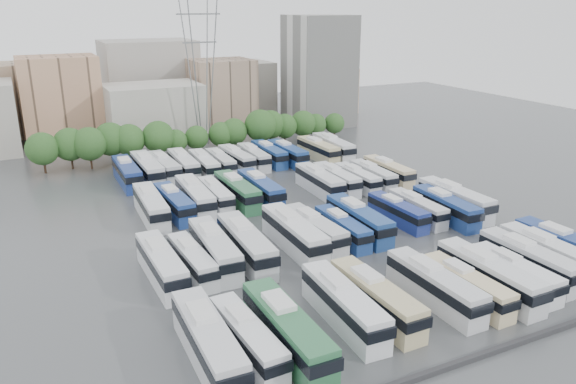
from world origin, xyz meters
name	(u,v)px	position (x,y,z in m)	size (l,w,h in m)	color
ground	(306,225)	(0.00, 0.00, 0.00)	(220.00, 220.00, 0.00)	#424447
parapet	(487,353)	(0.00, -33.00, 0.25)	(56.00, 0.50, 0.50)	#2D2D30
tree_line	(192,134)	(-2.94, 42.08, 4.38)	(64.65, 7.98, 8.21)	black
city_buildings	(135,96)	(-7.46, 71.86, 7.87)	(102.00, 35.00, 20.00)	#9E998E
apartment_tower	(319,71)	(34.00, 58.00, 13.00)	(14.00, 14.00, 26.00)	silver
electricity_pylon	(200,55)	(2.00, 50.00, 18.66)	(9.00, 6.91, 33.83)	slate
bus_r0_s0	(208,341)	(-21.58, -23.51, 2.06)	(3.23, 13.42, 4.19)	silver
bus_r0_s1	(247,338)	(-18.31, -23.98, 1.76)	(3.02, 11.52, 3.58)	silver
bus_r0_s2	(287,330)	(-14.99, -24.85, 2.08)	(2.99, 13.50, 4.23)	#2D6A41
bus_r0_s4	(344,305)	(-8.32, -23.19, 1.99)	(3.40, 13.00, 4.04)	silver
bus_r0_s5	(376,298)	(-4.88, -23.37, 1.95)	(2.92, 12.70, 3.97)	#C4B687
bus_r0_s7	(435,286)	(1.77, -23.92, 1.94)	(2.81, 12.60, 3.95)	silver
bus_r0_s8	(467,286)	(4.93, -25.02, 1.72)	(2.65, 11.22, 3.51)	beige
bus_r0_s9	(489,275)	(8.19, -24.72, 2.01)	(2.95, 13.09, 4.10)	silver
bus_r0_s10	(515,273)	(11.59, -25.06, 1.68)	(2.54, 10.96, 3.43)	white
bus_r0_s11	(529,260)	(14.96, -23.75, 1.91)	(2.85, 12.41, 3.88)	silver
bus_r0_s12	(548,253)	(18.25, -23.55, 1.91)	(2.73, 12.41, 3.89)	silver
bus_r0_s13	(565,247)	(21.35, -23.28, 1.95)	(3.19, 12.77, 3.98)	navy
bus_r1_s0	(161,264)	(-21.42, -7.24, 1.94)	(2.92, 12.64, 3.95)	silver
bus_r1_s1	(192,260)	(-18.02, -7.22, 1.69)	(2.81, 11.04, 3.44)	silver
bus_r1_s2	(215,249)	(-15.02, -6.09, 2.01)	(3.44, 13.18, 4.10)	silver
bus_r1_s3	(246,244)	(-11.37, -6.56, 2.09)	(3.52, 13.66, 4.25)	silver
bus_r1_s5	(294,233)	(-4.95, -6.18, 2.09)	(3.20, 13.63, 4.26)	silver
bus_r1_s6	(314,229)	(-1.85, -5.65, 1.87)	(3.19, 12.24, 3.81)	silver
bus_r1_s7	(342,228)	(1.78, -6.36, 1.67)	(2.52, 10.89, 3.41)	navy
bus_r1_s8	(359,219)	(4.80, -5.47, 1.97)	(3.06, 12.87, 4.02)	navy
bus_r1_s10	(398,211)	(11.61, -4.67, 1.67)	(2.79, 10.92, 3.40)	navy
bus_r1_s11	(417,208)	(14.89, -4.69, 1.67)	(2.39, 10.82, 3.39)	silver
bus_r1_s12	(446,207)	(18.29, -6.56, 1.88)	(3.19, 12.29, 3.82)	navy
bus_r1_s13	(455,199)	(21.38, -4.99, 2.02)	(3.06, 13.16, 4.12)	silver
bus_r2_s1	(151,206)	(-18.21, 11.41, 1.99)	(3.28, 13.03, 4.06)	silver
bus_r2_s2	(174,203)	(-14.91, 11.74, 1.84)	(3.15, 12.05, 3.75)	navy
bus_r2_s3	(195,196)	(-11.56, 12.62, 2.00)	(3.31, 13.10, 4.08)	silver
bus_r2_s4	(216,195)	(-8.38, 12.82, 1.72)	(2.70, 11.20, 3.50)	silver
bus_r2_s5	(237,191)	(-5.12, 12.41, 1.97)	(2.95, 12.79, 4.00)	#2C6841
bus_r2_s6	(260,189)	(-1.56, 11.90, 1.95)	(2.80, 12.66, 3.97)	navy
bus_r2_s9	(319,181)	(8.31, 11.26, 1.92)	(3.07, 12.52, 3.90)	silver
bus_r2_s10	(336,179)	(11.59, 11.56, 1.80)	(2.60, 11.68, 3.66)	silver
bus_r2_s11	(357,178)	(14.97, 10.70, 1.69)	(2.41, 10.95, 3.43)	silver
bus_r2_s12	(373,175)	(18.11, 10.89, 1.72)	(2.62, 11.23, 3.51)	silver
bus_r2_s13	(388,171)	(21.69, 11.50, 1.80)	(2.56, 11.69, 3.67)	beige
bus_r3_s1	(127,173)	(-18.07, 29.15, 1.98)	(2.91, 12.91, 4.04)	navy
bus_r3_s2	(147,169)	(-14.62, 29.61, 2.09)	(3.05, 13.61, 4.26)	silver
bus_r3_s3	(164,167)	(-11.65, 30.21, 1.91)	(3.22, 12.52, 3.90)	silver
bus_r3_s4	(184,164)	(-8.24, 30.05, 1.95)	(3.10, 12.75, 3.98)	silver
bus_r3_s5	(204,164)	(-4.89, 28.84, 1.85)	(3.07, 12.09, 3.76)	white
bus_r3_s6	(221,162)	(-1.62, 29.61, 1.71)	(2.64, 11.13, 3.48)	silver
bus_r3_s7	(236,159)	(1.62, 30.16, 1.81)	(3.09, 11.85, 3.68)	silver
bus_r3_s8	(254,157)	(4.97, 30.12, 1.78)	(2.89, 11.63, 3.63)	silver
bus_r3_s9	(269,154)	(8.36, 30.72, 1.82)	(2.61, 11.83, 3.71)	navy
bus_r3_s10	(287,153)	(11.46, 29.26, 1.88)	(3.03, 12.26, 3.82)	navy
bus_r3_s12	(318,149)	(18.06, 29.29, 1.88)	(3.07, 12.28, 3.83)	beige
bus_r3_s13	(333,147)	(21.45, 29.38, 2.01)	(3.31, 13.12, 4.09)	silver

